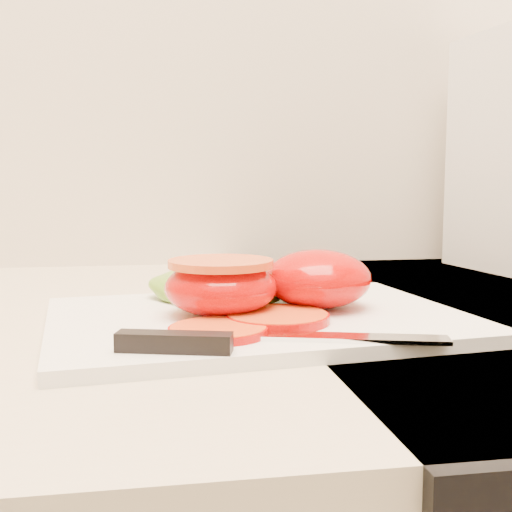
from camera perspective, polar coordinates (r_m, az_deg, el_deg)
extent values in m
cube|color=beige|center=(0.58, -15.55, -6.56)|extent=(3.92, 0.65, 0.03)
cube|color=white|center=(0.51, 0.19, -5.70)|extent=(0.35, 0.27, 0.01)
ellipsoid|color=red|center=(0.53, 5.51, -2.02)|extent=(0.09, 0.09, 0.05)
ellipsoid|color=red|center=(0.50, -3.14, -2.81)|extent=(0.09, 0.09, 0.04)
cylinder|color=red|center=(0.50, -3.15, -0.65)|extent=(0.08, 0.08, 0.01)
cylinder|color=orange|center=(0.48, 1.91, -5.50)|extent=(0.08, 0.08, 0.01)
cylinder|color=orange|center=(0.44, -3.39, -6.62)|extent=(0.07, 0.07, 0.01)
ellipsoid|color=#74AF2E|center=(0.57, -3.01, -2.64)|extent=(0.16, 0.14, 0.03)
cube|color=silver|center=(0.43, 7.06, -7.20)|extent=(0.15, 0.06, 0.00)
cube|color=black|center=(0.40, -7.29, -7.60)|extent=(0.07, 0.03, 0.01)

